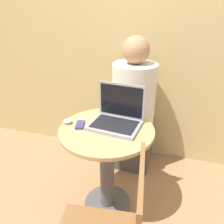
# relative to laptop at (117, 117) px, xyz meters

# --- Properties ---
(ground_plane) EXTENTS (12.00, 12.00, 0.00)m
(ground_plane) POSITION_rel_laptop_xyz_m (-0.05, -0.07, -0.76)
(ground_plane) COLOR #9E704C
(back_wall) EXTENTS (7.00, 0.05, 2.60)m
(back_wall) POSITION_rel_laptop_xyz_m (-0.05, 0.73, 0.54)
(back_wall) COLOR tan
(back_wall) RESTS_ON ground_plane
(round_table) EXTENTS (0.64, 0.64, 0.71)m
(round_table) POSITION_rel_laptop_xyz_m (-0.05, -0.07, -0.29)
(round_table) COLOR #4C4C51
(round_table) RESTS_ON ground_plane
(laptop) EXTENTS (0.36, 0.29, 0.27)m
(laptop) POSITION_rel_laptop_xyz_m (0.00, 0.00, 0.00)
(laptop) COLOR gray
(laptop) RESTS_ON round_table
(cell_phone) EXTENTS (0.07, 0.11, 0.02)m
(cell_phone) POSITION_rel_laptop_xyz_m (-0.23, -0.09, -0.05)
(cell_phone) COLOR navy
(cell_phone) RESTS_ON round_table
(computer_mouse) EXTENTS (0.06, 0.05, 0.03)m
(computer_mouse) POSITION_rel_laptop_xyz_m (-0.33, -0.08, -0.04)
(computer_mouse) COLOR #B2B2B7
(computer_mouse) RESTS_ON round_table
(person_seated) EXTENTS (0.37, 0.58, 1.24)m
(person_seated) POSITION_rel_laptop_xyz_m (0.03, 0.53, -0.25)
(person_seated) COLOR #4C4742
(person_seated) RESTS_ON ground_plane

